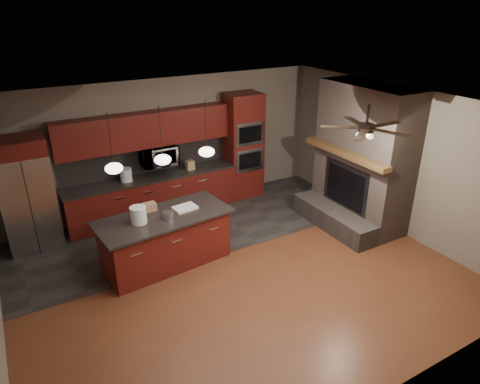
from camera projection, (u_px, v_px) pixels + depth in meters
ground at (236, 272)px, 7.23m from camera, size 7.00×7.00×0.00m
ceiling at (236, 108)px, 6.08m from camera, size 7.00×6.00×0.02m
back_wall at (166, 145)px, 9.03m from camera, size 7.00×0.02×2.80m
right_wall at (394, 159)px, 8.25m from camera, size 0.02×6.00×2.80m
slate_tile_patch at (193, 227)px, 8.65m from camera, size 7.00×2.40×0.01m
fireplace_column at (361, 162)px, 8.39m from camera, size 1.30×2.10×2.80m
back_cabinetry at (151, 176)px, 8.82m from camera, size 3.59×0.64×2.20m
oven_tower at (243, 146)px, 9.64m from camera, size 0.80×0.63×2.38m
microwave at (158, 155)px, 8.74m from camera, size 0.73×0.41×0.50m
refrigerator at (27, 195)px, 7.60m from camera, size 0.89×0.75×2.09m
kitchen_island at (165, 240)px, 7.30m from camera, size 2.31×1.22×0.92m
white_bucket at (138, 215)px, 6.84m from camera, size 0.29×0.29×0.28m
paint_can at (168, 215)px, 7.01m from camera, size 0.24×0.24×0.12m
paint_tray at (185, 208)px, 7.35m from camera, size 0.42×0.32×0.04m
cardboard_box at (149, 207)px, 7.26m from camera, size 0.22×0.17×0.14m
counter_bucket at (126, 175)px, 8.49m from camera, size 0.29×0.29×0.26m
counter_box at (190, 165)px, 9.08m from camera, size 0.18×0.14×0.19m
pendant_left at (114, 168)px, 6.23m from camera, size 0.26×0.26×0.92m
pendant_center at (163, 159)px, 6.57m from camera, size 0.26×0.26×0.92m
pendant_right at (207, 152)px, 6.91m from camera, size 0.26×0.26×0.92m
ceiling_fan at (366, 127)px, 6.41m from camera, size 1.27×1.33×0.41m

